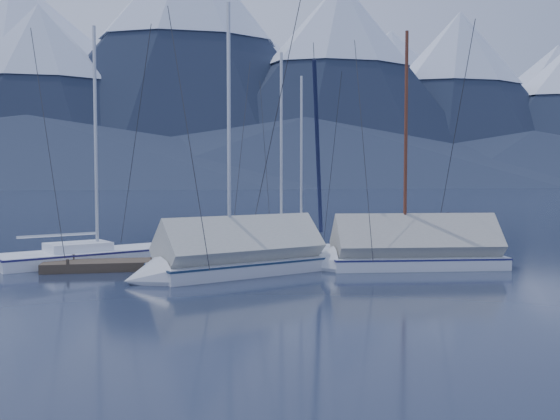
{
  "coord_description": "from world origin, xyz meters",
  "views": [
    {
      "loc": [
        -4.54,
        -21.14,
        3.44
      ],
      "look_at": [
        0.0,
        2.0,
        2.2
      ],
      "focal_mm": 38.0,
      "sensor_mm": 36.0,
      "label": 1
    }
  ],
  "objects_px": {
    "sailboat_open_left": "(111,256)",
    "sailboat_open_right": "(311,253)",
    "sailboat_covered_near": "(400,255)",
    "sailboat_open_mid": "(293,255)",
    "person": "(448,231)",
    "sailboat_covered_far": "(226,261)"
  },
  "relations": [
    {
      "from": "sailboat_open_right",
      "to": "sailboat_open_left",
      "type": "bearing_deg",
      "value": 179.14
    },
    {
      "from": "sailboat_open_mid",
      "to": "sailboat_covered_near",
      "type": "bearing_deg",
      "value": -41.0
    },
    {
      "from": "sailboat_covered_near",
      "to": "sailboat_covered_far",
      "type": "bearing_deg",
      "value": -175.72
    },
    {
      "from": "sailboat_open_mid",
      "to": "person",
      "type": "xyz_separation_m",
      "value": [
        6.64,
        -1.02,
        1.01
      ]
    },
    {
      "from": "sailboat_open_mid",
      "to": "sailboat_covered_far",
      "type": "height_order",
      "value": "sailboat_covered_far"
    },
    {
      "from": "sailboat_open_left",
      "to": "sailboat_open_right",
      "type": "bearing_deg",
      "value": -0.86
    },
    {
      "from": "sailboat_open_right",
      "to": "sailboat_covered_far",
      "type": "xyz_separation_m",
      "value": [
        -4.29,
        -4.55,
        0.36
      ]
    },
    {
      "from": "sailboat_open_left",
      "to": "sailboat_covered_near",
      "type": "bearing_deg",
      "value": -20.43
    },
    {
      "from": "sailboat_open_right",
      "to": "person",
      "type": "relative_size",
      "value": 5.23
    },
    {
      "from": "sailboat_open_mid",
      "to": "sailboat_open_right",
      "type": "distance_m",
      "value": 1.39
    },
    {
      "from": "sailboat_open_mid",
      "to": "person",
      "type": "relative_size",
      "value": 5.77
    },
    {
      "from": "sailboat_covered_near",
      "to": "sailboat_open_right",
      "type": "bearing_deg",
      "value": 122.18
    },
    {
      "from": "sailboat_open_mid",
      "to": "sailboat_covered_far",
      "type": "bearing_deg",
      "value": -131.91
    },
    {
      "from": "sailboat_covered_far",
      "to": "person",
      "type": "xyz_separation_m",
      "value": [
        9.9,
        2.61,
        0.66
      ]
    },
    {
      "from": "sailboat_open_mid",
      "to": "person",
      "type": "bearing_deg",
      "value": -8.73
    },
    {
      "from": "sailboat_covered_near",
      "to": "sailboat_open_mid",
      "type": "bearing_deg",
      "value": 139.0
    },
    {
      "from": "sailboat_open_mid",
      "to": "sailboat_open_right",
      "type": "height_order",
      "value": "sailboat_open_mid"
    },
    {
      "from": "sailboat_open_mid",
      "to": "person",
      "type": "distance_m",
      "value": 6.8
    },
    {
      "from": "sailboat_covered_near",
      "to": "sailboat_covered_far",
      "type": "relative_size",
      "value": 0.95
    },
    {
      "from": "sailboat_open_mid",
      "to": "sailboat_open_right",
      "type": "xyz_separation_m",
      "value": [
        1.04,
        0.93,
        -0.02
      ]
    },
    {
      "from": "sailboat_covered_near",
      "to": "person",
      "type": "bearing_deg",
      "value": 34.38
    },
    {
      "from": "sailboat_covered_near",
      "to": "person",
      "type": "xyz_separation_m",
      "value": [
        3.06,
        2.09,
        0.67
      ]
    }
  ]
}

